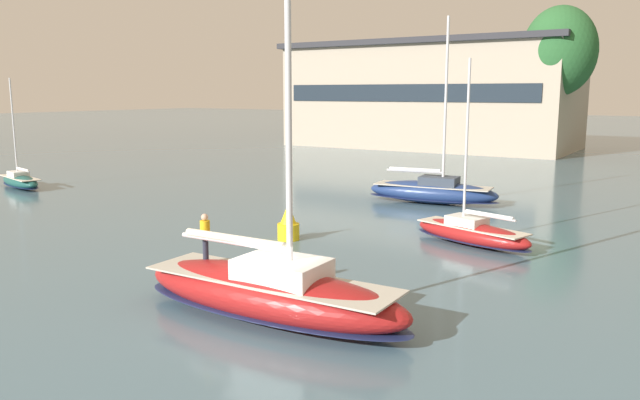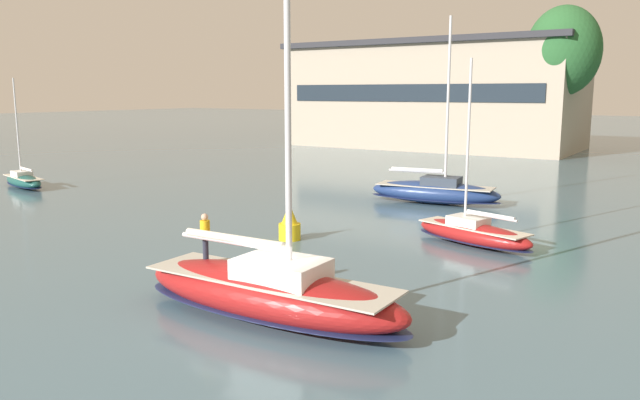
{
  "view_description": "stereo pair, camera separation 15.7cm",
  "coord_description": "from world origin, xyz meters",
  "px_view_note": "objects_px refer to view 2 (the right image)",
  "views": [
    {
      "loc": [
        11.76,
        -15.34,
        7.23
      ],
      "look_at": [
        0.0,
        3.0,
        3.46
      ],
      "focal_mm": 35.0,
      "sensor_mm": 36.0,
      "label": 1
    },
    {
      "loc": [
        11.89,
        -15.25,
        7.23
      ],
      "look_at": [
        0.0,
        3.0,
        3.46
      ],
      "focal_mm": 35.0,
      "sensor_mm": 36.0,
      "label": 2
    }
  ],
  "objects_px": {
    "channel_buoy": "(290,224)",
    "sailboat_moored_outer_mooring": "(435,191)",
    "sailboat_main": "(270,291)",
    "sailboat_moored_near_marina": "(23,180)",
    "sailboat_moored_mid_channel": "(473,233)",
    "tree_shore_right": "(563,52)"
  },
  "relations": [
    {
      "from": "sailboat_moored_mid_channel",
      "to": "channel_buoy",
      "type": "xyz_separation_m",
      "value": [
        -7.99,
        -3.95,
        0.18
      ]
    },
    {
      "from": "tree_shore_right",
      "to": "sailboat_moored_near_marina",
      "type": "xyz_separation_m",
      "value": [
        -28.93,
        -46.79,
        -11.12
      ]
    },
    {
      "from": "sailboat_moored_mid_channel",
      "to": "sailboat_moored_outer_mooring",
      "type": "height_order",
      "value": "sailboat_moored_outer_mooring"
    },
    {
      "from": "sailboat_moored_outer_mooring",
      "to": "sailboat_moored_near_marina",
      "type": "bearing_deg",
      "value": -159.67
    },
    {
      "from": "channel_buoy",
      "to": "sailboat_moored_near_marina",
      "type": "bearing_deg",
      "value": 174.18
    },
    {
      "from": "tree_shore_right",
      "to": "sailboat_moored_near_marina",
      "type": "distance_m",
      "value": 56.12
    },
    {
      "from": "sailboat_moored_near_marina",
      "to": "sailboat_moored_mid_channel",
      "type": "xyz_separation_m",
      "value": [
        35.2,
        1.17,
        0.03
      ]
    },
    {
      "from": "sailboat_moored_outer_mooring",
      "to": "tree_shore_right",
      "type": "bearing_deg",
      "value": 90.43
    },
    {
      "from": "tree_shore_right",
      "to": "sailboat_moored_mid_channel",
      "type": "bearing_deg",
      "value": -82.17
    },
    {
      "from": "sailboat_main",
      "to": "sailboat_moored_outer_mooring",
      "type": "bearing_deg",
      "value": 99.7
    },
    {
      "from": "sailboat_main",
      "to": "sailboat_moored_outer_mooring",
      "type": "relative_size",
      "value": 1.15
    },
    {
      "from": "channel_buoy",
      "to": "sailboat_moored_outer_mooring",
      "type": "bearing_deg",
      "value": 81.68
    },
    {
      "from": "sailboat_moored_near_marina",
      "to": "channel_buoy",
      "type": "bearing_deg",
      "value": -5.82
    },
    {
      "from": "channel_buoy",
      "to": "sailboat_main",
      "type": "bearing_deg",
      "value": -57.49
    },
    {
      "from": "sailboat_moored_near_marina",
      "to": "sailboat_moored_mid_channel",
      "type": "distance_m",
      "value": 35.22
    },
    {
      "from": "sailboat_main",
      "to": "sailboat_moored_outer_mooring",
      "type": "distance_m",
      "value": 23.17
    },
    {
      "from": "sailboat_moored_outer_mooring",
      "to": "channel_buoy",
      "type": "height_order",
      "value": "sailboat_moored_outer_mooring"
    },
    {
      "from": "sailboat_main",
      "to": "channel_buoy",
      "type": "height_order",
      "value": "sailboat_main"
    },
    {
      "from": "sailboat_moored_near_marina",
      "to": "sailboat_moored_outer_mooring",
      "type": "height_order",
      "value": "sailboat_moored_outer_mooring"
    },
    {
      "from": "sailboat_main",
      "to": "channel_buoy",
      "type": "bearing_deg",
      "value": 122.51
    },
    {
      "from": "tree_shore_right",
      "to": "sailboat_main",
      "type": "relative_size",
      "value": 1.22
    },
    {
      "from": "tree_shore_right",
      "to": "sailboat_moored_mid_channel",
      "type": "height_order",
      "value": "tree_shore_right"
    }
  ]
}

